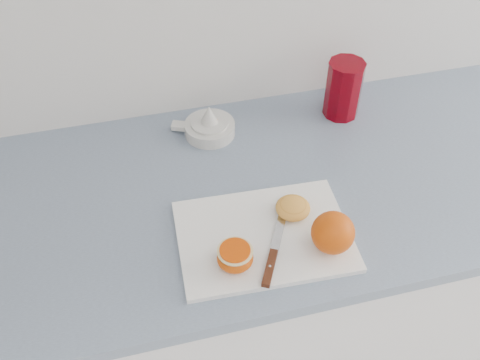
% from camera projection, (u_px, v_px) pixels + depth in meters
% --- Properties ---
extents(counter, '(2.60, 0.64, 0.89)m').
position_uv_depth(counter, '(282.00, 289.00, 1.50)').
color(counter, white).
rests_on(counter, ground).
extents(cutting_board, '(0.35, 0.26, 0.01)m').
position_uv_depth(cutting_board, '(264.00, 236.00, 1.06)').
color(cutting_board, white).
rests_on(cutting_board, counter).
extents(whole_orange, '(0.08, 0.08, 0.08)m').
position_uv_depth(whole_orange, '(333.00, 233.00, 1.00)').
color(whole_orange, orange).
rests_on(whole_orange, cutting_board).
extents(half_orange, '(0.07, 0.07, 0.04)m').
position_uv_depth(half_orange, '(235.00, 257.00, 0.99)').
color(half_orange, orange).
rests_on(half_orange, cutting_board).
extents(squeezed_shell, '(0.07, 0.07, 0.03)m').
position_uv_depth(squeezed_shell, '(293.00, 208.00, 1.08)').
color(squeezed_shell, gold).
rests_on(squeezed_shell, cutting_board).
extents(paring_knife, '(0.10, 0.17, 0.01)m').
position_uv_depth(paring_knife, '(272.00, 261.00, 1.00)').
color(paring_knife, '#4F2212').
rests_on(paring_knife, cutting_board).
extents(citrus_juicer, '(0.15, 0.12, 0.08)m').
position_uv_depth(citrus_juicer, '(209.00, 126.00, 1.28)').
color(citrus_juicer, white).
rests_on(citrus_juicer, counter).
extents(red_tumbler, '(0.09, 0.09, 0.15)m').
position_uv_depth(red_tumbler, '(343.00, 91.00, 1.30)').
color(red_tumbler, '#70000B').
rests_on(red_tumbler, counter).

